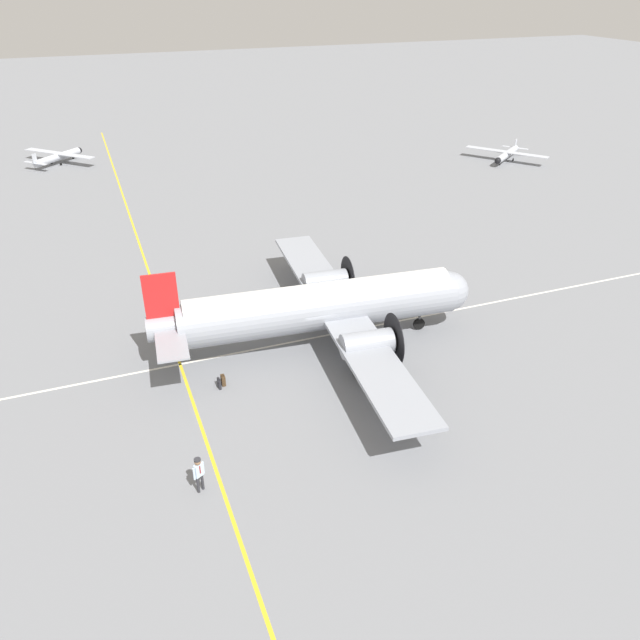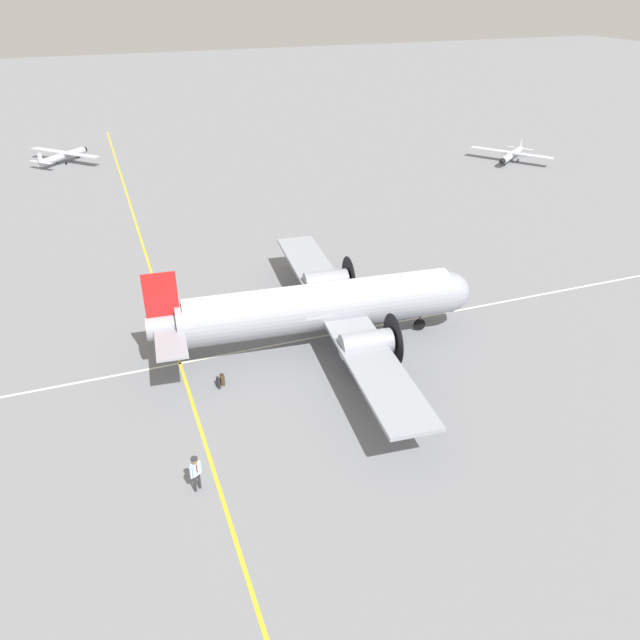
{
  "view_description": "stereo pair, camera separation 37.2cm",
  "coord_description": "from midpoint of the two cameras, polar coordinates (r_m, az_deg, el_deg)",
  "views": [
    {
      "loc": [
        28.56,
        -10.95,
        18.83
      ],
      "look_at": [
        0.0,
        0.0,
        1.58
      ],
      "focal_mm": 35.0,
      "sensor_mm": 36.0,
      "label": 1
    },
    {
      "loc": [
        28.69,
        -10.6,
        18.83
      ],
      "look_at": [
        0.0,
        0.0,
        1.58
      ],
      "focal_mm": 35.0,
      "sensor_mm": 36.0,
      "label": 2
    }
  ],
  "objects": [
    {
      "name": "ground_plane",
      "position": [
        35.91,
        0.3,
        -2.19
      ],
      "size": [
        300.0,
        300.0,
        0.0
      ],
      "primitive_type": "plane",
      "color": "slate"
    },
    {
      "name": "apron_line_eastwest",
      "position": [
        34.38,
        -12.18,
        -4.53
      ],
      "size": [
        120.0,
        0.16,
        0.01
      ],
      "color": "gold",
      "rests_on": "ground_plane"
    },
    {
      "name": "apron_line_northsouth",
      "position": [
        36.52,
        -0.12,
        -1.6
      ],
      "size": [
        0.16,
        120.0,
        0.01
      ],
      "color": "silver",
      "rests_on": "ground_plane"
    },
    {
      "name": "airliner_main",
      "position": [
        34.79,
        0.92,
        1.32
      ],
      "size": [
        22.51,
        18.45,
        5.53
      ],
      "rotation": [
        0.0,
        0.0,
        1.48
      ],
      "color": "#9399A3",
      "rests_on": "ground_plane"
    },
    {
      "name": "crew_foreground",
      "position": [
        26.5,
        -10.91,
        -13.31
      ],
      "size": [
        0.39,
        0.51,
        1.71
      ],
      "rotation": [
        0.0,
        0.0,
        -1.05
      ],
      "color": "#2D2D33",
      "rests_on": "ground_plane"
    },
    {
      "name": "suitcase_near_door",
      "position": [
        32.65,
        -8.95,
        -5.69
      ],
      "size": [
        0.49,
        0.13,
        0.53
      ],
      "color": "#232328",
      "rests_on": "ground_plane"
    },
    {
      "name": "suitcase_upright_spare",
      "position": [
        32.78,
        -8.6,
        -5.4
      ],
      "size": [
        0.37,
        0.19,
        0.61
      ],
      "color": "#47331E",
      "rests_on": "ground_plane"
    },
    {
      "name": "light_aircraft_distant",
      "position": [
        74.97,
        17.23,
        14.23
      ],
      "size": [
        7.95,
        6.9,
        1.81
      ],
      "rotation": [
        0.0,
        0.0,
        5.35
      ],
      "color": "#B7BCC6",
      "rests_on": "ground_plane"
    },
    {
      "name": "light_aircraft_taxiing",
      "position": [
        76.9,
        -22.22,
        13.76
      ],
      "size": [
        7.41,
        7.31,
        1.84
      ],
      "rotation": [
        0.0,
        0.0,
        2.34
      ],
      "color": "#B7BCC6",
      "rests_on": "ground_plane"
    }
  ]
}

